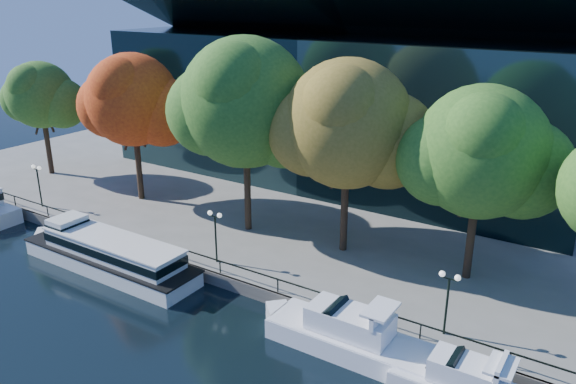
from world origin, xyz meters
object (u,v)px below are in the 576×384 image
Objects in this scene: cruiser_near at (350,335)px; lamp_1 at (215,225)px; tour_boat at (105,251)px; lamp_0 at (38,176)px; lamp_2 at (448,289)px; tree_3 at (349,127)px; tree_2 at (247,106)px; tree_4 at (483,155)px; tree_0 at (41,97)px; tree_1 at (134,102)px.

lamp_1 is at bearing 165.55° from cruiser_near.
lamp_0 is (-13.55, 3.90, 2.59)m from tour_boat.
lamp_1 is 1.00× the size of lamp_2.
lamp_0 reaches higher than cruiser_near.
tree_3 is (-5.69, 10.32, 9.76)m from cruiser_near.
tree_2 is (-14.38, 9.56, 10.53)m from cruiser_near.
lamp_1 is at bearing 180.00° from lamp_2.
lamp_2 is at bearing -18.28° from tree_2.
lamp_2 reaches higher than cruiser_near.
lamp_2 is (38.69, 0.00, 0.00)m from lamp_0.
tree_0 is at bearing -179.01° from tree_4.
lamp_1 is at bearing -23.90° from tree_1.
tree_3 reaches higher than tree_4.
tree_0 is (-42.34, 10.23, 8.49)m from cruiser_near.
lamp_2 is at bearing 8.81° from tour_boat.
tree_3 is 3.68× the size of lamp_1.
cruiser_near is 3.03× the size of lamp_2.
tree_3 is 30.12m from lamp_0.
lamp_2 is at bearing -84.48° from tree_4.
tree_3 is at bearing 145.54° from lamp_2.
cruiser_near is at bearing -19.66° from tree_1.
lamp_1 reaches higher than cruiser_near.
tree_1 is (-27.73, 9.91, 9.42)m from cruiser_near.
tour_boat is 1.40× the size of tree_0.
lamp_1 is (-16.62, -7.72, -6.04)m from tree_4.
tree_4 is at bearing 95.52° from lamp_2.
tree_4 reaches higher than lamp_1.
lamp_1 is (7.77, 3.90, 2.59)m from tour_boat.
tree_4 is at bearing 11.50° from lamp_0.
tour_boat is 4.28× the size of lamp_1.
tour_boat is 1.16× the size of tree_3.
tree_3 is at bearing 36.16° from tour_boat.
tree_1 reaches higher than cruiser_near.
tree_0 is 3.06× the size of lamp_1.
tree_0 is 0.90× the size of tree_4.
tree_1 reaches higher than lamp_1.
tree_1 reaches higher than tree_0.
lamp_1 is 17.37m from lamp_2.
cruiser_near is 3.03× the size of lamp_0.
tree_3 is 9.53m from tree_4.
tree_0 is at bearing -179.87° from tree_3.
cruiser_near is 20.23m from tree_2.
tree_3 is (22.04, 0.42, 0.34)m from tree_1.
cruiser_near is 0.76× the size of tree_2.
cruiser_near is at bearing -5.53° from lamp_0.
tree_1 reaches higher than tour_boat.
cruiser_near is 14.68m from tree_4.
tree_1 is at bearing 156.10° from lamp_1.
tree_3 is (36.65, 0.09, 1.26)m from tree_0.
lamp_2 is (0.75, -7.72, -6.04)m from tree_4.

